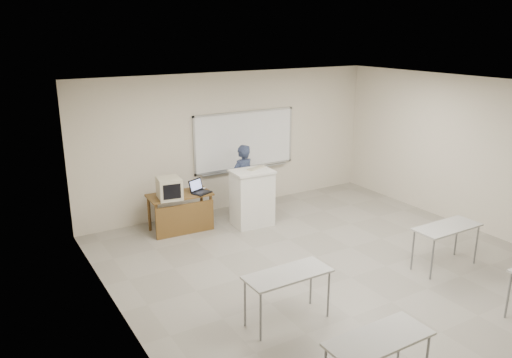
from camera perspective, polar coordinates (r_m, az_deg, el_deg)
floor at (r=8.37m, az=10.80°, el=-11.02°), size 7.00×8.00×0.01m
whiteboard at (r=11.08m, az=-1.29°, el=4.38°), size 2.48×0.10×1.31m
student_desks at (r=7.24m, az=18.28°, el=-10.24°), size 4.40×2.20×0.73m
instructor_desk at (r=9.89m, az=-8.44°, el=-3.19°), size 1.24×0.62×0.75m
podium at (r=10.11m, az=-0.45°, el=-2.14°), size 0.81×0.59×1.15m
crt_monitor at (r=9.65m, az=-9.88°, el=-1.03°), size 0.44×0.49×0.42m
laptop at (r=9.93m, az=-6.36°, el=-1.21°), size 0.35×0.33×0.26m
mouse at (r=10.15m, az=-5.99°, el=-1.04°), size 0.11×0.09×0.04m
keyboard at (r=10.08m, az=0.05°, el=1.27°), size 0.45×0.27×0.02m
presenter at (r=10.57m, az=-1.54°, el=-0.18°), size 0.63×0.49×1.55m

